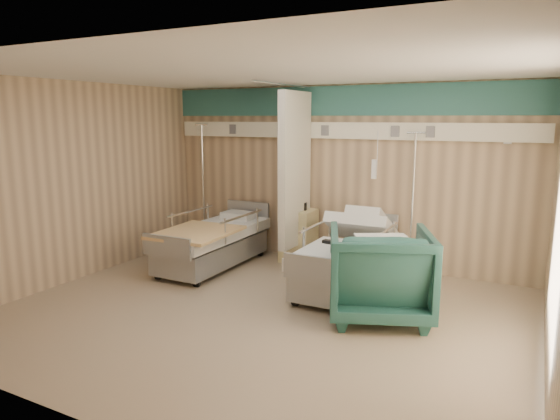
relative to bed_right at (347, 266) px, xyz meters
The scene contains 13 objects.
ground 1.47m from the bed_right, 114.78° to the right, with size 6.00×5.00×0.00m, color gray.
room_walls 1.97m from the bed_right, 121.10° to the right, with size 6.04×5.04×2.82m.
bed_right is the anchor object (origin of this frame).
bed_left 2.20m from the bed_right, behind, with size 1.00×2.16×0.63m, color silver, non-canonical shape.
bedside_cabinet 1.46m from the bed_right, 141.95° to the left, with size 0.50×0.48×0.85m, color #CBBA7F.
visitor_armchair 1.03m from the bed_right, 48.39° to the right, with size 1.13×1.16×1.06m, color #1F4F48.
waffle_blanket 1.28m from the bed_right, 46.81° to the right, with size 0.60×0.53×0.07m, color silver.
iv_stand_right 1.17m from the bed_right, 57.44° to the left, with size 0.38×0.38×2.10m.
iv_stand_left 3.12m from the bed_right, 163.58° to the left, with size 0.39×0.39×2.20m.
call_remote 0.41m from the bed_right, 154.04° to the right, with size 0.20×0.09×0.04m, color black.
tan_blanket 2.23m from the bed_right, 167.88° to the right, with size 0.99×1.25×0.04m, color #D9B86F.
toiletry_bag 1.57m from the bed_right, 141.38° to the left, with size 0.22×0.14×0.12m, color black.
white_cup 1.72m from the bed_right, 142.81° to the left, with size 0.09×0.09×0.13m, color white.
Camera 1 is at (2.79, -4.88, 2.30)m, focal length 32.00 mm.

